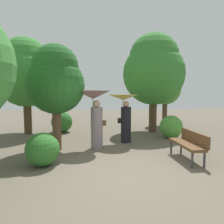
{
  "coord_description": "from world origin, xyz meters",
  "views": [
    {
      "loc": [
        -0.47,
        -4.83,
        1.95
      ],
      "look_at": [
        0.0,
        2.86,
        1.25
      ],
      "focal_mm": 32.62,
      "sensor_mm": 36.0,
      "label": 1
    }
  ],
  "objects": [
    {
      "name": "tree_near_left",
      "position": [
        -1.94,
        2.19,
        2.41
      ],
      "size": [
        1.95,
        1.95,
        3.6
      ],
      "color": "brown",
      "rests_on": "ground"
    },
    {
      "name": "tree_mid_right",
      "position": [
        2.23,
        5.3,
        3.17
      ],
      "size": [
        3.07,
        3.07,
        4.93
      ],
      "color": "#4C3823",
      "rests_on": "ground"
    },
    {
      "name": "person_left",
      "position": [
        -0.65,
        2.36,
        1.47
      ],
      "size": [
        1.22,
        1.22,
        2.05
      ],
      "rotation": [
        0.0,
        0.0,
        1.58
      ],
      "color": "gray",
      "rests_on": "ground"
    },
    {
      "name": "person_right",
      "position": [
        0.51,
        3.16,
        1.34
      ],
      "size": [
        1.2,
        1.2,
        1.91
      ],
      "rotation": [
        0.0,
        0.0,
        1.58
      ],
      "color": "black",
      "rests_on": "ground"
    },
    {
      "name": "bush_path_right",
      "position": [
        -2.38,
        5.48,
        0.52
      ],
      "size": [
        1.05,
        1.05,
        1.05
      ],
      "primitive_type": "sphere",
      "color": "#2D6B28",
      "rests_on": "ground"
    },
    {
      "name": "bush_behind_bench",
      "position": [
        2.64,
        3.78,
        0.5
      ],
      "size": [
        1.0,
        1.0,
        1.0
      ],
      "primitive_type": "sphere",
      "color": "#4C9338",
      "rests_on": "ground"
    },
    {
      "name": "tree_mid_left",
      "position": [
        -3.96,
        5.23,
        2.97
      ],
      "size": [
        2.84,
        2.84,
        4.6
      ],
      "color": "#4C3823",
      "rests_on": "ground"
    },
    {
      "name": "tree_near_right",
      "position": [
        3.51,
        7.35,
        2.4
      ],
      "size": [
        1.87,
        1.87,
        3.56
      ],
      "color": "brown",
      "rests_on": "ground"
    },
    {
      "name": "ground_plane",
      "position": [
        0.0,
        0.0,
        0.0
      ],
      "size": [
        40.0,
        40.0,
        0.0
      ],
      "primitive_type": "plane",
      "color": "brown"
    },
    {
      "name": "bush_path_left",
      "position": [
        -2.01,
        0.63,
        0.45
      ],
      "size": [
        0.9,
        0.9,
        0.9
      ],
      "primitive_type": "sphere",
      "color": "#2D6B28",
      "rests_on": "ground"
    },
    {
      "name": "park_bench",
      "position": [
        2.15,
        0.89,
        0.51
      ],
      "size": [
        0.58,
        1.53,
        0.83
      ],
      "rotation": [
        0.0,
        0.0,
        -1.51
      ],
      "color": "#38383D",
      "rests_on": "ground"
    }
  ]
}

